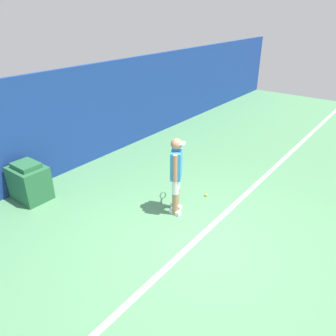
{
  "coord_description": "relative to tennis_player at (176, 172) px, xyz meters",
  "views": [
    {
      "loc": [
        -4.01,
        -2.31,
        3.79
      ],
      "look_at": [
        0.59,
        1.22,
        0.93
      ],
      "focal_mm": 35.0,
      "sensor_mm": 36.0,
      "label": 1
    }
  ],
  "objects": [
    {
      "name": "ground_plane",
      "position": [
        -0.6,
        -1.02,
        -0.89
      ],
      "size": [
        24.0,
        24.0,
        0.0
      ],
      "primitive_type": "plane",
      "color": "#518C5B"
    },
    {
      "name": "back_wall",
      "position": [
        -0.6,
        3.31,
        0.37
      ],
      "size": [
        24.0,
        0.1,
        2.52
      ],
      "color": "navy",
      "rests_on": "ground_plane"
    },
    {
      "name": "court_baseline",
      "position": [
        -0.6,
        -0.87,
        -0.88
      ],
      "size": [
        21.6,
        0.1,
        0.01
      ],
      "color": "white",
      "rests_on": "ground_plane"
    },
    {
      "name": "tennis_player",
      "position": [
        0.0,
        0.0,
        0.0
      ],
      "size": [
        0.81,
        0.53,
        1.6
      ],
      "rotation": [
        0.0,
        0.0,
        0.52
      ],
      "color": "#A37556",
      "rests_on": "ground_plane"
    },
    {
      "name": "tennis_ball",
      "position": [
        0.87,
        -0.2,
        -0.85
      ],
      "size": [
        0.07,
        0.07,
        0.07
      ],
      "color": "#D1E533",
      "rests_on": "ground_plane"
    },
    {
      "name": "covered_chair",
      "position": [
        -1.52,
        2.81,
        -0.49
      ],
      "size": [
        0.61,
        0.8,
        0.85
      ],
      "color": "#28663D",
      "rests_on": "ground_plane"
    }
  ]
}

